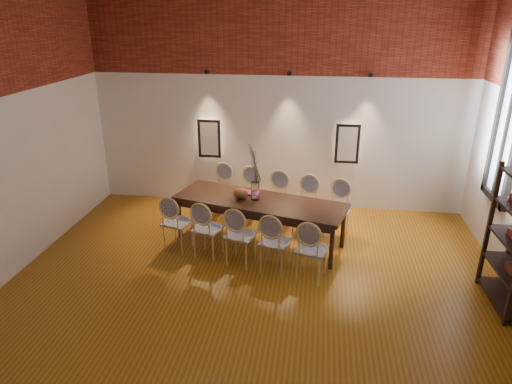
# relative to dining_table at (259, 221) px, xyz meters

# --- Properties ---
(floor) EXTENTS (7.00, 7.00, 0.02)m
(floor) POSITION_rel_dining_table_xyz_m (0.12, -1.84, -0.39)
(floor) COLOR #985E16
(floor) RESTS_ON ground
(wall_back) EXTENTS (7.00, 0.10, 4.00)m
(wall_back) POSITION_rel_dining_table_xyz_m (0.12, 1.71, 1.62)
(wall_back) COLOR silver
(wall_back) RESTS_ON ground
(brick_band_back) EXTENTS (7.00, 0.02, 1.50)m
(brick_band_back) POSITION_rel_dining_table_xyz_m (0.12, 1.64, 2.88)
(brick_band_back) COLOR maroon
(brick_band_back) RESTS_ON ground
(brick_band_front) EXTENTS (7.00, 0.02, 1.50)m
(brick_band_front) POSITION_rel_dining_table_xyz_m (0.12, -5.32, 2.88)
(brick_band_front) COLOR maroon
(brick_band_front) RESTS_ON ground
(niche_left) EXTENTS (0.36, 0.06, 0.66)m
(niche_left) POSITION_rel_dining_table_xyz_m (-1.18, 1.61, 0.93)
(niche_left) COLOR #FFEAC6
(niche_left) RESTS_ON wall_back
(niche_right) EXTENTS (0.36, 0.06, 0.66)m
(niche_right) POSITION_rel_dining_table_xyz_m (1.42, 1.61, 0.93)
(niche_right) COLOR #FFEAC6
(niche_right) RESTS_ON wall_back
(spot_fixture_left) EXTENTS (0.08, 0.10, 0.08)m
(spot_fixture_left) POSITION_rel_dining_table_xyz_m (-1.18, 1.58, 2.17)
(spot_fixture_left) COLOR black
(spot_fixture_left) RESTS_ON wall_back
(spot_fixture_mid) EXTENTS (0.08, 0.10, 0.08)m
(spot_fixture_mid) POSITION_rel_dining_table_xyz_m (0.32, 1.58, 2.17)
(spot_fixture_mid) COLOR black
(spot_fixture_mid) RESTS_ON wall_back
(spot_fixture_right) EXTENTS (0.08, 0.10, 0.08)m
(spot_fixture_right) POSITION_rel_dining_table_xyz_m (1.72, 1.58, 2.17)
(spot_fixture_right) COLOR black
(spot_fixture_right) RESTS_ON wall_back
(window_glass) EXTENTS (0.02, 0.78, 2.38)m
(window_glass) POSITION_rel_dining_table_xyz_m (3.58, 0.16, 1.77)
(window_glass) COLOR silver
(window_glass) RESTS_ON wall_right
(window_frame) EXTENTS (0.08, 0.90, 2.50)m
(window_frame) POSITION_rel_dining_table_xyz_m (3.56, 0.16, 1.77)
(window_frame) COLOR black
(window_frame) RESTS_ON wall_right
(window_mullion) EXTENTS (0.06, 0.06, 2.40)m
(window_mullion) POSITION_rel_dining_table_xyz_m (3.56, 0.16, 1.77)
(window_mullion) COLOR black
(window_mullion) RESTS_ON wall_right
(dining_table) EXTENTS (2.90, 1.58, 0.75)m
(dining_table) POSITION_rel_dining_table_xyz_m (0.00, 0.00, 0.00)
(dining_table) COLOR #32190E
(dining_table) RESTS_ON floor
(chair_near_a) EXTENTS (0.54, 0.54, 0.94)m
(chair_near_a) POSITION_rel_dining_table_xyz_m (-1.26, -0.41, 0.09)
(chair_near_a) COLOR #E6CE80
(chair_near_a) RESTS_ON floor
(chair_near_b) EXTENTS (0.54, 0.54, 0.94)m
(chair_near_b) POSITION_rel_dining_table_xyz_m (-0.72, -0.55, 0.09)
(chair_near_b) COLOR #E6CE80
(chair_near_b) RESTS_ON floor
(chair_near_c) EXTENTS (0.54, 0.54, 0.94)m
(chair_near_c) POSITION_rel_dining_table_xyz_m (-0.19, -0.70, 0.09)
(chair_near_c) COLOR #E6CE80
(chair_near_c) RESTS_ON floor
(chair_near_d) EXTENTS (0.54, 0.54, 0.94)m
(chair_near_d) POSITION_rel_dining_table_xyz_m (0.34, -0.84, 0.09)
(chair_near_d) COLOR #E6CE80
(chair_near_d) RESTS_ON floor
(chair_near_e) EXTENTS (0.54, 0.54, 0.94)m
(chair_near_e) POSITION_rel_dining_table_xyz_m (0.88, -0.99, 0.09)
(chair_near_e) COLOR #E6CE80
(chair_near_e) RESTS_ON floor
(chair_far_a) EXTENTS (0.54, 0.54, 0.94)m
(chair_far_a) POSITION_rel_dining_table_xyz_m (-0.88, 0.99, 0.09)
(chair_far_a) COLOR #E6CE80
(chair_far_a) RESTS_ON floor
(chair_far_b) EXTENTS (0.54, 0.54, 0.94)m
(chair_far_b) POSITION_rel_dining_table_xyz_m (-0.34, 0.84, 0.09)
(chair_far_b) COLOR #E6CE80
(chair_far_b) RESTS_ON floor
(chair_far_c) EXTENTS (0.54, 0.54, 0.94)m
(chair_far_c) POSITION_rel_dining_table_xyz_m (0.19, 0.70, 0.09)
(chair_far_c) COLOR #E6CE80
(chair_far_c) RESTS_ON floor
(chair_far_d) EXTENTS (0.54, 0.54, 0.94)m
(chair_far_d) POSITION_rel_dining_table_xyz_m (0.72, 0.55, 0.09)
(chair_far_d) COLOR #E6CE80
(chair_far_d) RESTS_ON floor
(chair_far_e) EXTENTS (0.54, 0.54, 0.94)m
(chair_far_e) POSITION_rel_dining_table_xyz_m (1.26, 0.41, 0.09)
(chair_far_e) COLOR #E6CE80
(chair_far_e) RESTS_ON floor
(vase) EXTENTS (0.14, 0.14, 0.30)m
(vase) POSITION_rel_dining_table_xyz_m (-0.07, 0.02, 0.53)
(vase) COLOR silver
(vase) RESTS_ON dining_table
(dried_branches) EXTENTS (0.50, 0.50, 0.70)m
(dried_branches) POSITION_rel_dining_table_xyz_m (-0.07, 0.02, 0.98)
(dried_branches) COLOR #494230
(dried_branches) RESTS_ON vase
(bowl) EXTENTS (0.24, 0.24, 0.18)m
(bowl) POSITION_rel_dining_table_xyz_m (-0.31, 0.03, 0.46)
(bowl) COLOR brown
(bowl) RESTS_ON dining_table
(book) EXTENTS (0.30, 0.24, 0.03)m
(book) POSITION_rel_dining_table_xyz_m (-0.23, 0.25, 0.39)
(book) COLOR #901861
(book) RESTS_ON dining_table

